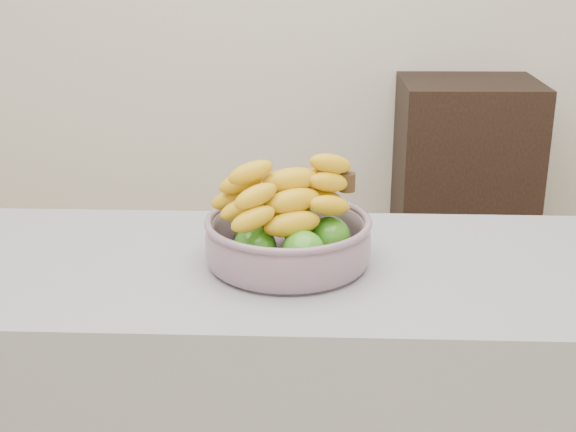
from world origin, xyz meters
The scene contains 2 objects.
cabinet centered at (0.74, 1.78, 0.48)m, with size 0.53×0.43×0.96m, color black.
fruit_bowl centered at (0.09, 0.12, 0.96)m, with size 0.33×0.33×0.20m.
Camera 1 is at (0.15, -1.34, 1.53)m, focal length 50.00 mm.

